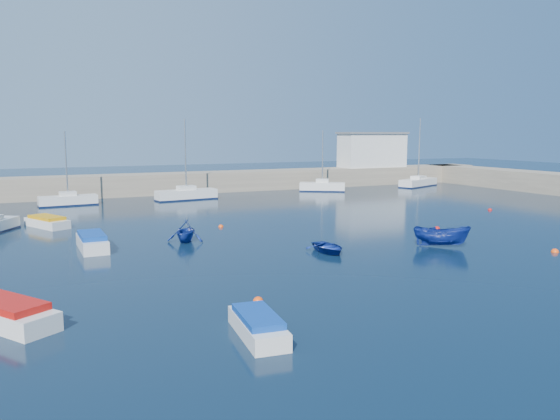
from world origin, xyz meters
name	(u,v)px	position (x,y,z in m)	size (l,w,h in m)	color
ground	(392,276)	(0.00, 0.00, 0.00)	(220.00, 220.00, 0.00)	black
back_wall	(178,183)	(0.00, 46.00, 1.30)	(96.00, 4.50, 2.60)	gray
right_arm	(512,179)	(44.00, 32.00, 1.30)	(4.50, 32.00, 2.60)	gray
harbor_office	(372,151)	(30.00, 46.00, 5.10)	(10.00, 4.00, 5.00)	silver
sailboat_5	(68,200)	(-13.87, 38.59, 0.60)	(6.05, 2.14, 7.90)	silver
sailboat_6	(186,194)	(-0.96, 38.41, 0.65)	(7.28, 2.79, 9.33)	silver
sailboat_7	(322,186)	(18.07, 40.02, 0.66)	(5.98, 4.57, 8.07)	silver
sailboat_8	(418,182)	(34.12, 40.04, 0.62)	(7.86, 4.96, 9.90)	silver
motorboat_0	(7,314)	(-18.68, 0.11, 0.50)	(4.02, 4.89, 1.07)	silver
motorboat_1	(92,242)	(-13.99, 13.98, 0.52)	(1.68, 4.59, 1.12)	silver
motorboat_2	(47,222)	(-16.41, 24.75, 0.44)	(3.48, 4.82, 0.94)	silver
motorboat_3	(258,325)	(-10.00, -5.17, 0.43)	(1.76, 4.03, 0.92)	silver
dinghy_center	(328,247)	(-0.18, 6.59, 0.33)	(2.25, 3.16, 0.65)	navy
dinghy_left	(186,231)	(-7.65, 13.93, 0.78)	(2.55, 2.96, 1.56)	navy
dinghy_right	(442,236)	(7.72, 4.92, 0.73)	(1.41, 3.76, 1.45)	navy
buoy_0	(258,302)	(-8.35, -1.21, 0.00)	(0.49, 0.49, 0.49)	#FF490D
buoy_1	(437,229)	(12.18, 10.49, 0.00)	(0.47, 0.47, 0.47)	#B4110D
buoy_2	(555,252)	(13.23, 0.43, 0.00)	(0.49, 0.49, 0.49)	#FF490D
buoy_3	(221,227)	(-3.39, 18.75, 0.00)	(0.42, 0.42, 0.42)	#FF490D
buoy_4	(490,210)	(24.45, 16.89, 0.00)	(0.41, 0.41, 0.41)	#B4110D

